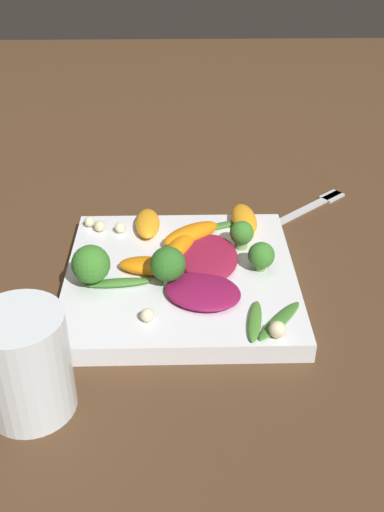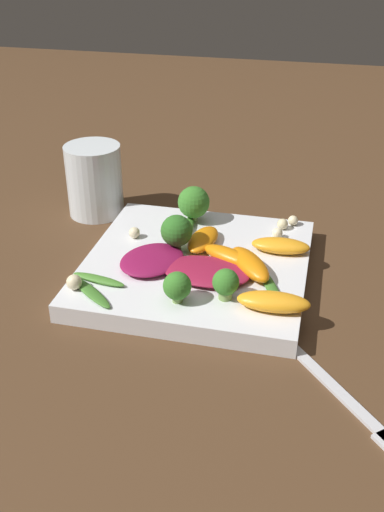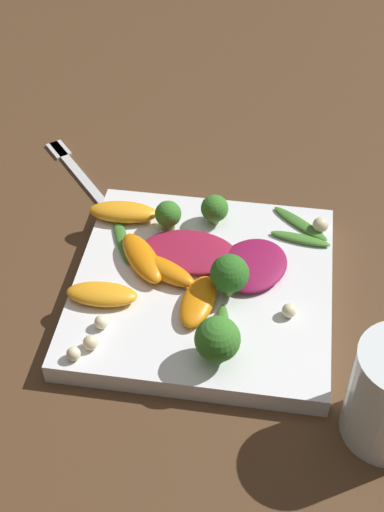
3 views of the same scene
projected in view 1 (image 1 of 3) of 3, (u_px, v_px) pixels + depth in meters
The scene contains 24 objects.
ground_plane at pixel (181, 287), 0.69m from camera, with size 2.40×2.40×0.00m, color #4C331E.
plate at pixel (181, 279), 0.69m from camera, with size 0.26×0.26×0.02m.
drinking_glass at pixel (25, 364), 0.51m from camera, with size 0.08×0.08×0.10m.
fork at pixel (313, 205), 0.86m from camera, with size 0.12×0.13×0.01m.
radicchio_leaf_0 at pixel (203, 291), 0.64m from camera, with size 0.10×0.10×0.01m.
radicchio_leaf_1 at pixel (210, 257), 0.70m from camera, with size 0.11×0.07×0.01m.
orange_segment_0 at pixel (180, 246), 0.71m from camera, with size 0.08×0.05×0.02m.
orange_segment_1 at pixel (191, 234), 0.73m from camera, with size 0.07×0.08×0.02m.
orange_segment_2 at pixel (147, 223), 0.76m from camera, with size 0.07×0.03×0.02m.
orange_segment_3 at pixel (149, 267), 0.67m from camera, with size 0.04×0.07×0.02m.
orange_segment_4 at pixel (244, 219), 0.76m from camera, with size 0.08×0.03×0.02m.
broccoli_floret_0 at pixel (261, 256), 0.67m from camera, with size 0.03×0.03×0.03m.
broccoli_floret_1 at pixel (242, 234), 0.71m from camera, with size 0.03×0.03×0.04m.
broccoli_floret_2 at pixel (91, 265), 0.64m from camera, with size 0.04×0.04×0.05m.
broccoli_floret_3 at pixel (168, 265), 0.64m from camera, with size 0.04×0.04×0.05m.
arugula_sprig_0 at pixel (255, 321), 0.60m from camera, with size 0.07×0.02×0.01m.
arugula_sprig_1 at pixel (280, 320), 0.60m from camera, with size 0.07×0.06×0.01m.
arugula_sprig_2 at pixel (218, 226), 0.76m from camera, with size 0.04×0.08×0.01m.
arugula_sprig_3 at pixel (118, 283), 0.66m from camera, with size 0.02×0.07×0.01m.
macadamia_nut_0 at pixel (277, 330), 0.58m from camera, with size 0.02×0.02×0.02m.
macadamia_nut_1 at pixel (89, 222), 0.76m from camera, with size 0.01×0.01×0.01m.
macadamia_nut_2 at pixel (120, 228), 0.75m from camera, with size 0.01×0.01×0.01m.
macadamia_nut_3 at pixel (100, 226), 0.75m from camera, with size 0.01×0.01×0.01m.
macadamia_nut_4 at pixel (147, 315), 0.60m from camera, with size 0.01×0.01×0.01m.
Camera 1 is at (0.56, 0.00, 0.41)m, focal length 42.00 mm.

